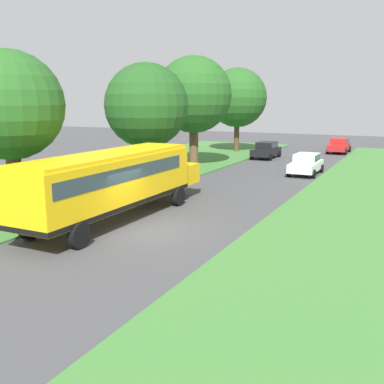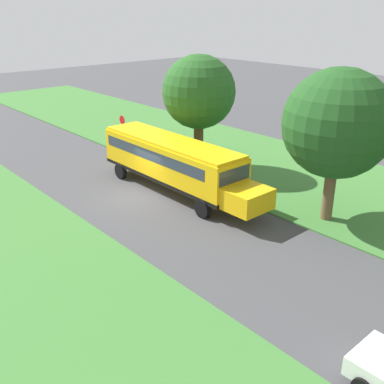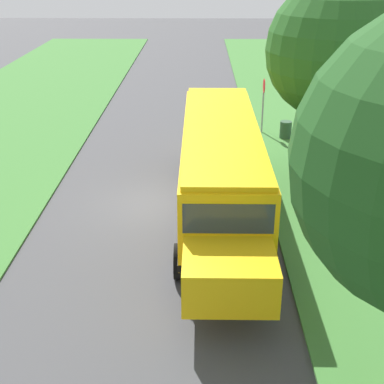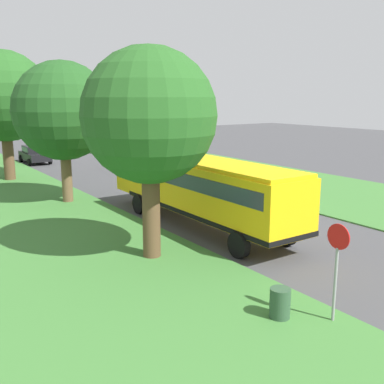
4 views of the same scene
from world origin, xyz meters
The scene contains 12 objects.
ground_plane centered at (0.00, 0.00, 0.00)m, with size 120.00×120.00×0.00m, color #424244.
grass_verge centered at (-10.00, 0.00, 0.04)m, with size 12.00×80.00×0.08m, color #3D7533.
grass_far_side centered at (9.00, 0.00, 0.04)m, with size 10.00×80.00×0.07m, color #3D7533.
school_bus centered at (-2.21, 0.86, 1.92)m, with size 2.84×12.42×3.16m.
car_white_nearest centered at (2.80, 18.11, 0.88)m, with size 2.02×4.40×1.56m.
car_black_middle centered at (-2.80, 26.20, 0.88)m, with size 2.02×4.40×1.56m.
car_red_furthest centered at (2.80, 33.97, 0.88)m, with size 2.02×4.40×1.56m.
oak_tree_beside_bus centered at (-6.10, -1.40, 5.23)m, with size 4.82×4.82×7.67m.
oak_tree_roadside_mid centered at (-5.75, 9.28, 5.23)m, with size 5.41×5.41×7.86m.
oak_tree_far_end centered at (-6.71, 18.49, 5.87)m, with size 6.30×6.30×9.09m.
stop_sign centered at (-4.60, -8.31, 1.74)m, with size 0.08×0.68×2.74m.
trash_bin centered at (-5.65, -7.39, 0.45)m, with size 0.56×0.56×0.90m, color #2D4C33.
Camera 4 is at (-13.90, -15.25, 5.91)m, focal length 42.00 mm.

